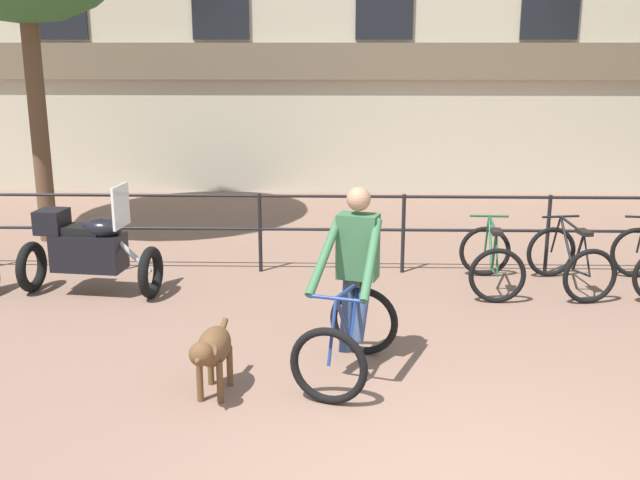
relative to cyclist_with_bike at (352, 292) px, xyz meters
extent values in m
cylinder|color=black|center=(-3.03, 3.10, -0.24)|extent=(0.05, 0.05, 1.05)
cylinder|color=black|center=(-1.16, 3.10, -0.24)|extent=(0.05, 0.05, 1.05)
cylinder|color=black|center=(0.72, 3.10, -0.24)|extent=(0.05, 0.05, 1.05)
cylinder|color=black|center=(2.59, 3.10, -0.24)|extent=(0.05, 0.05, 1.05)
cylinder|color=black|center=(0.72, 3.10, 0.26)|extent=(15.00, 0.04, 0.04)
cylinder|color=black|center=(0.72, 3.10, -0.19)|extent=(15.00, 0.04, 0.04)
cube|color=brown|center=(0.72, 8.54, 1.84)|extent=(17.10, 0.12, 0.70)
torus|color=black|center=(-0.20, -0.66, -0.42)|extent=(0.67, 0.27, 0.68)
torus|color=black|center=(0.12, 0.39, -0.42)|extent=(0.67, 0.27, 0.68)
cylinder|color=navy|center=(-0.08, -0.25, -0.19)|extent=(0.18, 0.48, 0.60)
cylinder|color=navy|center=(0.02, 0.07, -0.22)|extent=(0.10, 0.23, 0.52)
cylinder|color=navy|center=(-0.05, -0.15, 0.07)|extent=(0.23, 0.64, 0.10)
cylinder|color=navy|center=(0.06, 0.18, -0.45)|extent=(0.16, 0.43, 0.08)
cylinder|color=navy|center=(0.09, 0.28, -0.19)|extent=(0.10, 0.26, 0.47)
cylinder|color=navy|center=(-0.17, -0.56, -0.16)|extent=(0.09, 0.22, 0.54)
cylinder|color=navy|center=(-0.14, -0.47, 0.10)|extent=(0.47, 0.17, 0.03)
cube|color=black|center=(0.05, 0.16, 0.06)|extent=(0.19, 0.26, 0.05)
cube|color=#33603D|center=(0.05, 0.16, 0.39)|extent=(0.41, 0.32, 0.60)
sphere|color=#A87A5B|center=(0.05, 0.16, 0.83)|extent=(0.22, 0.22, 0.22)
cylinder|color=#33603D|center=(-0.25, -0.09, 0.37)|extent=(0.35, 0.69, 0.60)
cylinder|color=#33603D|center=(0.15, -0.21, 0.37)|extent=(0.23, 0.71, 0.60)
cylinder|color=navy|center=(-0.05, 0.09, -0.25)|extent=(0.17, 0.32, 0.69)
cylinder|color=navy|center=(0.09, 0.05, -0.19)|extent=(0.22, 0.32, 0.58)
ellipsoid|color=brown|center=(-1.18, -0.49, -0.33)|extent=(0.32, 0.54, 0.32)
cylinder|color=brown|center=(-1.20, -0.69, -0.30)|extent=(0.19, 0.19, 0.17)
sphere|color=brown|center=(-1.22, -0.86, -0.24)|extent=(0.20, 0.20, 0.20)
cone|color=brown|center=(-1.23, -0.94, -0.26)|extent=(0.12, 0.13, 0.11)
cylinder|color=brown|center=(-1.15, -0.18, -0.26)|extent=(0.08, 0.18, 0.12)
cylinder|color=brown|center=(-1.29, -0.64, -0.58)|extent=(0.06, 0.06, 0.37)
cylinder|color=brown|center=(-1.11, -0.66, -0.58)|extent=(0.06, 0.06, 0.37)
cylinder|color=brown|center=(-1.25, -0.32, -0.58)|extent=(0.06, 0.06, 0.37)
cylinder|color=brown|center=(-1.08, -0.34, -0.58)|extent=(0.06, 0.06, 0.37)
torus|color=black|center=(-2.35, 2.01, -0.45)|extent=(0.20, 0.63, 0.62)
torus|color=black|center=(-3.85, 2.20, -0.45)|extent=(0.20, 0.63, 0.62)
cube|color=black|center=(-3.10, 2.11, -0.23)|extent=(0.87, 0.50, 0.44)
ellipsoid|color=black|center=(-2.91, 2.08, 0.07)|extent=(0.52, 0.38, 0.24)
cube|color=black|center=(-3.20, 2.12, 0.04)|extent=(0.59, 0.37, 0.10)
cylinder|color=#B2B2B7|center=(-2.54, 2.04, -0.27)|extent=(0.43, 0.11, 0.41)
cube|color=silver|center=(-2.67, 2.05, 0.34)|extent=(0.08, 0.44, 0.50)
cube|color=black|center=(-3.53, 2.16, 0.13)|extent=(0.36, 0.40, 0.28)
torus|color=black|center=(1.77, 2.97, -0.43)|extent=(0.66, 0.09, 0.66)
torus|color=black|center=(1.71, 1.92, -0.43)|extent=(0.66, 0.09, 0.66)
cylinder|color=#194C2D|center=(1.75, 2.56, -0.20)|extent=(0.06, 0.47, 0.58)
cylinder|color=#194C2D|center=(1.73, 2.25, -0.24)|extent=(0.04, 0.22, 0.51)
cylinder|color=#194C2D|center=(1.74, 2.47, 0.05)|extent=(0.06, 0.63, 0.10)
cylinder|color=#194C2D|center=(1.72, 2.13, -0.46)|extent=(0.05, 0.42, 0.07)
cylinder|color=#194C2D|center=(1.72, 2.04, -0.21)|extent=(0.03, 0.25, 0.46)
cylinder|color=#194C2D|center=(1.76, 2.88, -0.18)|extent=(0.04, 0.21, 0.52)
cylinder|color=#194C2D|center=(1.76, 2.78, 0.08)|extent=(0.48, 0.05, 0.03)
cube|color=black|center=(1.73, 2.16, 0.03)|extent=(0.13, 0.25, 0.05)
torus|color=black|center=(2.62, 2.97, -0.43)|extent=(0.66, 0.16, 0.66)
torus|color=black|center=(2.78, 1.93, -0.43)|extent=(0.66, 0.16, 0.66)
cylinder|color=black|center=(2.68, 2.56, -0.20)|extent=(0.10, 0.47, 0.58)
cylinder|color=black|center=(2.73, 2.25, -0.24)|extent=(0.07, 0.22, 0.51)
cylinder|color=black|center=(2.69, 2.47, 0.05)|extent=(0.13, 0.63, 0.10)
cylinder|color=black|center=(2.75, 2.14, -0.46)|extent=(0.09, 0.42, 0.07)
cylinder|color=black|center=(2.76, 2.04, -0.21)|extent=(0.06, 0.25, 0.46)
cylinder|color=black|center=(2.63, 2.87, -0.18)|extent=(0.06, 0.21, 0.52)
cylinder|color=black|center=(2.65, 2.78, 0.08)|extent=(0.48, 0.10, 0.03)
cube|color=black|center=(2.74, 2.16, 0.03)|extent=(0.16, 0.26, 0.05)
torus|color=black|center=(3.71, 2.97, -0.43)|extent=(0.66, 0.13, 0.66)
cylinder|color=brown|center=(-4.60, 4.67, 1.26)|extent=(0.26, 0.26, 4.05)
camera|label=1|loc=(-0.12, -6.39, 2.17)|focal=42.00mm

